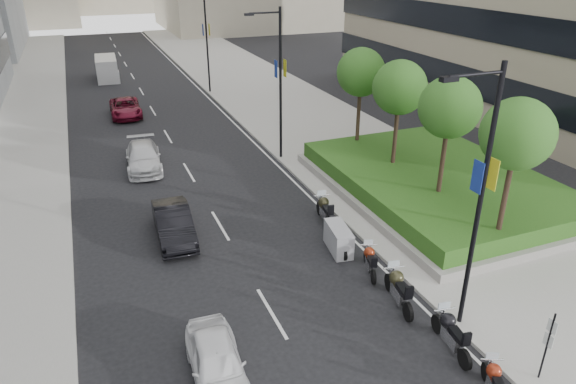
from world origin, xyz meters
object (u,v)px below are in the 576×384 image
car_d (125,108)px  delivery_van (107,70)px  motorcycle_5 (338,239)px  lamp_post_2 (205,36)px  car_c (143,157)px  motorcycle_4 (370,261)px  motorcycle_6 (325,210)px  motorcycle_3 (399,289)px  car_b (174,224)px  motorcycle_2 (451,333)px  parking_sign (548,343)px  lamp_post_1 (278,78)px  lamp_post_0 (478,192)px  car_a (217,363)px  motorcycle_1 (495,383)px

car_d → delivery_van: (-0.31, 13.99, 0.35)m
motorcycle_5 → delivery_van: bearing=18.4°
lamp_post_2 → car_c: size_ratio=1.86×
motorcycle_4 → car_c: bearing=43.8°
lamp_post_2 → motorcycle_6: lamp_post_2 is taller
motorcycle_3 → motorcycle_4: 2.18m
car_b → car_d: car_b is taller
motorcycle_6 → delivery_van: delivery_van is taller
motorcycle_2 → parking_sign: bearing=-135.4°
motorcycle_2 → car_c: (-7.03, 19.47, 0.07)m
motorcycle_3 → motorcycle_5: size_ratio=1.24×
motorcycle_5 → car_d: bearing=23.1°
car_b → car_d: bearing=92.5°
lamp_post_1 → motorcycle_5: bearing=-97.8°
lamp_post_0 → lamp_post_1: same height
motorcycle_2 → motorcycle_4: (-0.17, 4.80, -0.08)m
lamp_post_2 → parking_sign: lamp_post_2 is taller
car_a → car_b: bearing=91.1°
lamp_post_0 → parking_sign: 4.74m
motorcycle_3 → car_c: car_c is taller
motorcycle_2 → delivery_van: (-7.18, 45.05, 0.40)m
lamp_post_2 → motorcycle_4: size_ratio=4.56×
lamp_post_2 → car_a: bearing=-103.5°
lamp_post_1 → car_d: 15.96m
motorcycle_1 → car_a: 8.04m
car_d → lamp_post_2: bearing=33.0°
lamp_post_0 → motorcycle_6: size_ratio=3.75×
lamp_post_1 → motorcycle_3: lamp_post_1 is taller
parking_sign → car_c: 23.29m
motorcycle_3 → car_a: bearing=110.4°
parking_sign → car_a: bearing=157.8°
motorcycle_2 → motorcycle_6: bearing=8.4°
lamp_post_1 → motorcycle_5: 12.06m
lamp_post_0 → lamp_post_2: 35.00m
car_a → car_c: bearing=92.7°
motorcycle_5 → lamp_post_2: bearing=5.6°
motorcycle_1 → car_a: car_a is taller
car_b → delivery_van: delivery_van is taller
motorcycle_6 → parking_sign: bearing=-164.3°
lamp_post_1 → motorcycle_2: 18.41m
motorcycle_5 → car_a: car_a is taller
lamp_post_1 → motorcycle_4: bearing=-94.8°
car_a → motorcycle_6: bearing=50.6°
motorcycle_4 → car_b: 8.81m
car_b → motorcycle_4: bearing=-37.6°
motorcycle_4 → car_c: 16.19m
lamp_post_1 → motorcycle_1: (-1.05, -19.98, -4.53)m
lamp_post_0 → motorcycle_2: bearing=-137.8°
parking_sign → motorcycle_2: (-1.58, 2.16, -0.83)m
motorcycle_5 → car_d: 25.11m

